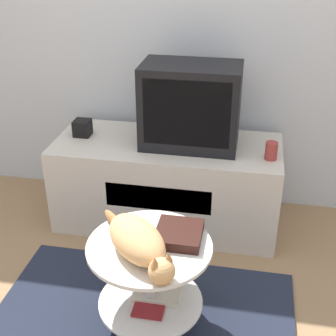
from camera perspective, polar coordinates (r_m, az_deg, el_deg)
name	(u,v)px	position (r m, az deg, el deg)	size (l,w,h in m)	color
wall_back	(186,8)	(3.01, 2.26, 18.94)	(8.00, 0.05, 2.60)	silver
rug	(137,336)	(2.38, -3.78, -19.80)	(1.49, 1.15, 0.02)	#1E2333
tv_stand	(167,183)	(3.00, -0.11, -1.80)	(1.40, 0.59, 0.56)	beige
tv	(190,106)	(2.77, 2.76, 7.57)	(0.57, 0.34, 0.50)	black
speaker	(82,128)	(3.02, -10.39, 4.84)	(0.10, 0.10, 0.10)	black
mug	(271,151)	(2.72, 12.47, 2.06)	(0.07, 0.07, 0.10)	#99332D
coffee_table	(151,276)	(2.20, -2.13, -12.98)	(0.56, 0.56, 0.48)	#B2B2B7
dvd_box	(179,234)	(2.11, 1.34, -8.04)	(0.20, 0.22, 0.05)	black
cat	(139,242)	(1.99, -3.62, -8.95)	(0.42, 0.47, 0.15)	tan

